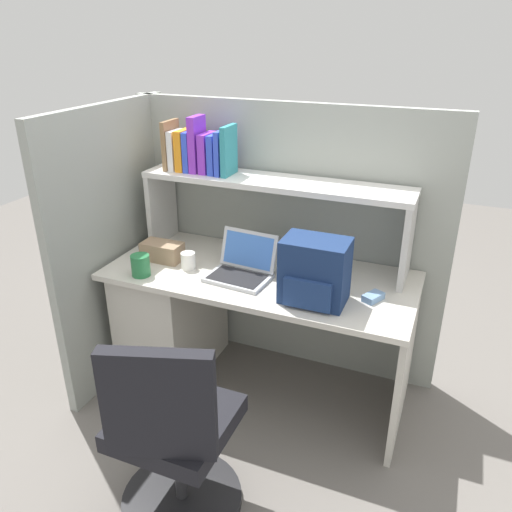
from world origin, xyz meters
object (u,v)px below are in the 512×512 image
laptop (242,268)px  tissue_box (162,251)px  snack_canister (141,265)px  office_chair (174,443)px  paper_cup (188,261)px  computer_mouse (373,297)px  backpack (314,272)px

laptop → tissue_box: laptop is taller
snack_canister → laptop: bearing=20.9°
office_chair → snack_canister: bearing=-68.0°
office_chair → tissue_box: bearing=-75.5°
paper_cup → tissue_box: bearing=166.9°
laptop → computer_mouse: size_ratio=3.18×
paper_cup → snack_canister: 0.25m
computer_mouse → office_chair: 1.10m
backpack → office_chair: (-0.34, -0.74, -0.48)m
tissue_box → snack_canister: snack_canister is taller
computer_mouse → tissue_box: size_ratio=0.47×
tissue_box → computer_mouse: bearing=-0.9°
laptop → office_chair: size_ratio=0.36×
paper_cup → computer_mouse: bearing=1.8°
computer_mouse → office_chair: size_ratio=0.11×
paper_cup → tissue_box: tissue_box is taller
office_chair → laptop: bearing=-103.5°
laptop → paper_cup: bearing=-176.1°
office_chair → computer_mouse: bearing=-143.4°
computer_mouse → tissue_box: bearing=-154.6°
backpack → snack_canister: backpack is taller
computer_mouse → snack_canister: (-1.15, -0.19, 0.04)m
backpack → tissue_box: (-0.90, 0.12, -0.10)m
backpack → snack_canister: 0.90m
tissue_box → office_chair: bearing=-57.3°
tissue_box → laptop: bearing=-2.8°
laptop → computer_mouse: (0.67, 0.01, -0.03)m
laptop → snack_canister: (-0.49, -0.19, 0.01)m
laptop → office_chair: bearing=-85.1°
tissue_box → snack_canister: (0.00, -0.21, 0.01)m
backpack → office_chair: size_ratio=0.33×
backpack → office_chair: bearing=-114.5°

